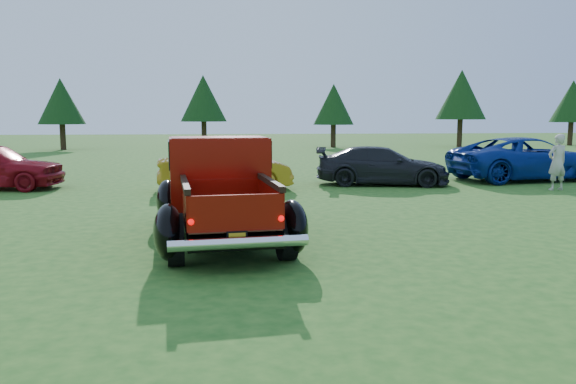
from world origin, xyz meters
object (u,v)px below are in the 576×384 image
object	(u,v)px
spectator	(557,162)
show_car_blue	(528,159)
show_car_grey	(382,166)
tree_mid_right	(334,105)
tree_mid_left	(203,99)
show_car_yellow	(225,169)
pickup_truck	(219,189)
tree_east	(461,95)
tree_far_east	(572,101)
tree_west	(61,101)

from	to	relation	value
spectator	show_car_blue	bearing A→B (deg)	-110.41
show_car_grey	tree_mid_right	bearing A→B (deg)	4.32
tree_mid_left	show_car_yellow	bearing A→B (deg)	-86.31
pickup_truck	tree_east	bearing A→B (deg)	53.40
tree_far_east	show_car_grey	xyz separation A→B (m)	(-20.50, -21.93, -2.64)
tree_west	tree_mid_right	size ratio (longest dim) A/B	1.05
tree_mid_right	tree_mid_left	bearing A→B (deg)	173.66
tree_east	spectator	distance (m)	23.95
tree_east	show_car_grey	size ratio (longest dim) A/B	1.29
tree_far_east	pickup_truck	xyz separation A→B (m)	(-25.58, -29.18, -2.38)
pickup_truck	show_car_grey	xyz separation A→B (m)	(5.08, 7.25, -0.25)
tree_far_east	show_car_grey	size ratio (longest dim) A/B	1.14
show_car_yellow	tree_west	bearing A→B (deg)	20.15
show_car_grey	tree_mid_left	bearing A→B (deg)	27.13
tree_far_east	pickup_truck	distance (m)	38.87
show_car_grey	spectator	world-z (taller)	spectator
tree_west	tree_mid_left	distance (m)	9.22
tree_west	tree_mid_left	bearing A→B (deg)	12.53
show_car_grey	tree_far_east	bearing A→B (deg)	-32.10
spectator	tree_mid_right	bearing A→B (deg)	-93.32
show_car_grey	show_car_blue	size ratio (longest dim) A/B	0.79
tree_west	show_car_yellow	xyz separation A→B (m)	(10.50, -21.28, -2.47)
tree_mid_left	tree_west	bearing A→B (deg)	-167.47
show_car_grey	tree_west	bearing A→B (deg)	48.16
tree_mid_left	spectator	size ratio (longest dim) A/B	3.00
show_car_blue	spectator	distance (m)	2.65
tree_west	spectator	size ratio (longest dim) A/B	2.76
tree_far_east	show_car_blue	distance (m)	26.22
show_car_yellow	tree_far_east	bearing A→B (deg)	-54.34
show_car_yellow	spectator	world-z (taller)	spectator
tree_mid_right	tree_east	bearing A→B (deg)	-3.18
tree_far_east	show_car_yellow	bearing A→B (deg)	-138.22
show_car_grey	spectator	xyz separation A→B (m)	(4.77, -1.88, 0.22)
show_car_yellow	show_car_grey	bearing A→B (deg)	-86.46
tree_west	show_car_blue	distance (m)	28.76
tree_west	show_car_yellow	world-z (taller)	tree_west
tree_mid_right	show_car_yellow	distance (m)	23.62
tree_east	show_car_blue	xyz separation A→B (m)	(-6.20, -20.22, -2.92)
pickup_truck	show_car_blue	distance (m)	13.08
tree_mid_left	tree_mid_right	size ratio (longest dim) A/B	1.14
tree_west	tree_east	size ratio (longest dim) A/B	0.85
show_car_grey	spectator	size ratio (longest dim) A/B	2.52
tree_east	show_car_yellow	size ratio (longest dim) A/B	1.38
tree_west	show_car_blue	world-z (taller)	tree_west
tree_east	tree_far_east	distance (m)	9.06
tree_mid_right	tree_east	world-z (taller)	tree_east
show_car_yellow	spectator	size ratio (longest dim) A/B	2.34
tree_mid_left	pickup_truck	bearing A→B (deg)	-87.26
pickup_truck	show_car_yellow	world-z (taller)	pickup_truck
tree_far_east	tree_mid_right	bearing A→B (deg)	-178.41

